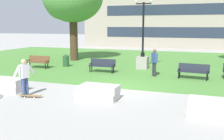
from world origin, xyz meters
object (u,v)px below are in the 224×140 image
at_px(park_bench_near_left, 193,70).
at_px(person_bystander_near_lawn, 154,61).
at_px(concrete_block_center, 7,85).
at_px(concrete_block_left, 98,92).
at_px(person_skateboarder, 24,75).
at_px(skateboard, 30,96).
at_px(park_bench_far_right, 38,61).
at_px(park_bench_near_right, 102,65).
at_px(lamp_post_left, 143,55).
at_px(trash_bin, 66,60).
at_px(concrete_block_right, 213,108).

bearing_deg(park_bench_near_left, person_bystander_near_lawn, 177.87).
xyz_separation_m(concrete_block_center, concrete_block_left, (4.76, 0.17, 0.00)).
bearing_deg(person_skateboarder, skateboard, -12.60).
xyz_separation_m(park_bench_near_left, park_bench_far_right, (-11.12, 0.35, 0.00)).
xyz_separation_m(concrete_block_center, park_bench_near_right, (2.50, 6.25, 0.23)).
bearing_deg(concrete_block_left, concrete_block_center, -177.97).
xyz_separation_m(concrete_block_left, person_bystander_near_lawn, (1.31, 5.91, 0.68)).
height_order(park_bench_near_left, lamp_post_left, lamp_post_left).
xyz_separation_m(park_bench_near_left, person_bystander_near_lawn, (-2.36, 0.09, 0.44)).
distance_m(park_bench_near_right, trash_bin, 3.87).
distance_m(park_bench_near_left, lamp_post_left, 4.55).
distance_m(concrete_block_right, trash_bin, 13.32).
xyz_separation_m(concrete_block_center, trash_bin, (-1.10, 7.67, 0.20)).
bearing_deg(person_bystander_near_lawn, concrete_block_left, -102.51).
distance_m(park_bench_far_right, lamp_post_left, 7.78).
height_order(concrete_block_center, park_bench_near_right, park_bench_near_right).
relative_size(concrete_block_right, person_bystander_near_lawn, 1.05).
distance_m(trash_bin, person_bystander_near_lawn, 7.36).
bearing_deg(park_bench_near_left, concrete_block_center, -144.60).
xyz_separation_m(skateboard, park_bench_near_left, (6.63, 6.59, 0.45)).
bearing_deg(concrete_block_left, park_bench_near_left, 57.78).
bearing_deg(concrete_block_right, person_bystander_near_lawn, 117.01).
xyz_separation_m(person_skateboarder, lamp_post_left, (3.26, 9.13, 0.10)).
bearing_deg(trash_bin, park_bench_near_right, -21.49).
distance_m(concrete_block_left, park_bench_near_left, 6.88).
distance_m(park_bench_near_left, trash_bin, 9.67).
height_order(park_bench_near_left, trash_bin, trash_bin).
bearing_deg(park_bench_far_right, park_bench_near_right, -0.99).
relative_size(park_bench_far_right, trash_bin, 1.88).
xyz_separation_m(concrete_block_center, person_bystander_near_lawn, (6.07, 6.08, 0.68)).
distance_m(concrete_block_right, park_bench_near_right, 9.67).
bearing_deg(park_bench_far_right, skateboard, -57.08).
height_order(concrete_block_center, person_bystander_near_lawn, person_bystander_near_lawn).
bearing_deg(concrete_block_left, skateboard, -165.39).
bearing_deg(lamp_post_left, park_bench_near_left, -35.27).
xyz_separation_m(concrete_block_right, trash_bin, (-10.52, 8.17, 0.20)).
distance_m(park_bench_near_left, park_bench_far_right, 11.13).
xyz_separation_m(lamp_post_left, trash_bin, (-5.83, -0.93, -0.56)).
relative_size(skateboard, person_bystander_near_lawn, 0.61).
xyz_separation_m(concrete_block_left, concrete_block_right, (4.66, -0.67, 0.00)).
relative_size(person_skateboarder, skateboard, 1.65).
relative_size(concrete_block_left, park_bench_far_right, 1.02).
relative_size(skateboard, lamp_post_left, 0.20).
bearing_deg(lamp_post_left, skateboard, -107.69).
height_order(concrete_block_center, park_bench_near_left, park_bench_near_left).
relative_size(concrete_block_left, trash_bin, 1.92).
xyz_separation_m(person_skateboarder, park_bench_near_right, (1.03, 6.78, -0.43)).
distance_m(skateboard, person_bystander_near_lawn, 7.98).
bearing_deg(lamp_post_left, person_skateboarder, -109.65).
bearing_deg(park_bench_near_right, lamp_post_left, 46.45).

